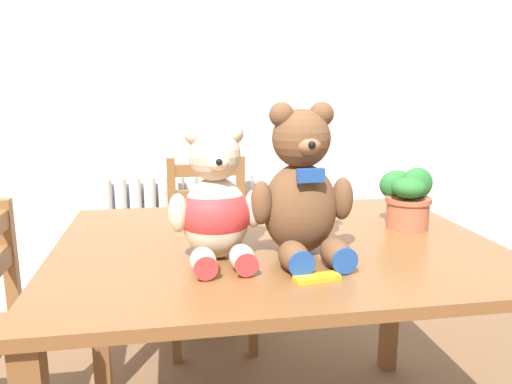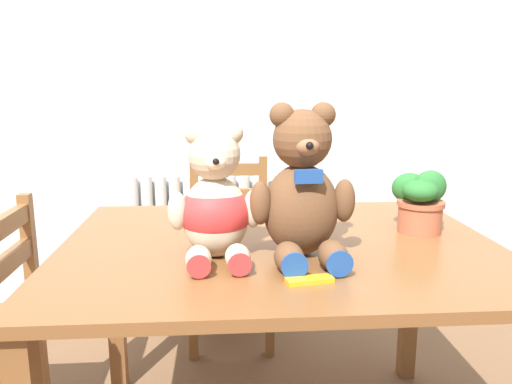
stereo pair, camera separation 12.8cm
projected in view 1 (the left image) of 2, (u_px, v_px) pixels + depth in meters
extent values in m
cube|color=silver|center=(227.00, 66.00, 2.57)|extent=(8.00, 0.04, 2.60)
cylinder|color=silver|center=(109.00, 249.00, 2.60)|extent=(0.06, 0.06, 0.74)
cylinder|color=silver|center=(124.00, 248.00, 2.61)|extent=(0.06, 0.06, 0.74)
cylinder|color=silver|center=(138.00, 247.00, 2.62)|extent=(0.06, 0.06, 0.74)
cylinder|color=silver|center=(152.00, 246.00, 2.63)|extent=(0.06, 0.06, 0.74)
cylinder|color=silver|center=(166.00, 246.00, 2.64)|extent=(0.06, 0.06, 0.74)
cylinder|color=silver|center=(180.00, 245.00, 2.66)|extent=(0.06, 0.06, 0.74)
cylinder|color=silver|center=(194.00, 244.00, 2.67)|extent=(0.06, 0.06, 0.74)
cylinder|color=silver|center=(208.00, 243.00, 2.68)|extent=(0.06, 0.06, 0.74)
cylinder|color=silver|center=(221.00, 243.00, 2.69)|extent=(0.06, 0.06, 0.74)
cylinder|color=silver|center=(235.00, 242.00, 2.70)|extent=(0.06, 0.06, 0.74)
cylinder|color=silver|center=(248.00, 241.00, 2.72)|extent=(0.06, 0.06, 0.74)
cube|color=silver|center=(182.00, 306.00, 2.73)|extent=(0.80, 0.10, 0.04)
cube|color=brown|center=(276.00, 246.00, 1.49)|extent=(1.29, 0.99, 0.03)
cube|color=brown|center=(99.00, 311.00, 1.90)|extent=(0.06, 0.06, 0.71)
cube|color=brown|center=(391.00, 290.00, 2.09)|extent=(0.06, 0.06, 0.71)
cube|color=brown|center=(211.00, 256.00, 2.33)|extent=(0.38, 0.42, 0.03)
cube|color=brown|center=(253.00, 314.00, 2.23)|extent=(0.04, 0.04, 0.40)
cube|color=brown|center=(176.00, 320.00, 2.17)|extent=(0.04, 0.04, 0.40)
cube|color=brown|center=(241.00, 240.00, 2.54)|extent=(0.04, 0.04, 0.86)
cube|color=brown|center=(173.00, 243.00, 2.48)|extent=(0.04, 0.04, 0.86)
cube|color=brown|center=(206.00, 170.00, 2.44)|extent=(0.30, 0.03, 0.06)
cube|color=brown|center=(207.00, 196.00, 2.46)|extent=(0.30, 0.03, 0.06)
cube|color=brown|center=(17.00, 319.00, 1.70)|extent=(0.04, 0.04, 0.84)
ellipsoid|color=beige|center=(216.00, 218.00, 1.33)|extent=(0.19, 0.16, 0.22)
sphere|color=beige|center=(214.00, 155.00, 1.30)|extent=(0.14, 0.14, 0.14)
sphere|color=beige|center=(233.00, 134.00, 1.30)|extent=(0.06, 0.06, 0.06)
sphere|color=beige|center=(195.00, 134.00, 1.27)|extent=(0.06, 0.06, 0.06)
ellipsoid|color=white|center=(218.00, 162.00, 1.25)|extent=(0.06, 0.06, 0.04)
sphere|color=black|center=(219.00, 162.00, 1.23)|extent=(0.02, 0.02, 0.02)
ellipsoid|color=beige|center=(254.00, 209.00, 1.33)|extent=(0.05, 0.05, 0.10)
ellipsoid|color=beige|center=(178.00, 213.00, 1.29)|extent=(0.05, 0.05, 0.10)
ellipsoid|color=beige|center=(242.00, 258.00, 1.25)|extent=(0.07, 0.11, 0.07)
cylinder|color=red|center=(247.00, 265.00, 1.20)|extent=(0.06, 0.01, 0.06)
ellipsoid|color=beige|center=(203.00, 261.00, 1.23)|extent=(0.07, 0.11, 0.07)
cylinder|color=red|center=(206.00, 269.00, 1.18)|extent=(0.06, 0.01, 0.06)
ellipsoid|color=red|center=(216.00, 214.00, 1.33)|extent=(0.20, 0.18, 0.16)
ellipsoid|color=brown|center=(300.00, 209.00, 1.37)|extent=(0.21, 0.18, 0.25)
sphere|color=brown|center=(301.00, 138.00, 1.33)|extent=(0.16, 0.16, 0.16)
sphere|color=brown|center=(321.00, 114.00, 1.33)|extent=(0.07, 0.07, 0.07)
sphere|color=brown|center=(282.00, 115.00, 1.30)|extent=(0.07, 0.07, 0.07)
ellipsoid|color=#8C5F3F|center=(308.00, 145.00, 1.27)|extent=(0.07, 0.06, 0.05)
sphere|color=black|center=(312.00, 145.00, 1.25)|extent=(0.02, 0.02, 0.02)
ellipsoid|color=brown|center=(342.00, 199.00, 1.37)|extent=(0.06, 0.06, 0.12)
ellipsoid|color=brown|center=(261.00, 203.00, 1.32)|extent=(0.06, 0.06, 0.12)
ellipsoid|color=brown|center=(336.00, 253.00, 1.27)|extent=(0.08, 0.13, 0.07)
cylinder|color=#1E4793|center=(345.00, 261.00, 1.22)|extent=(0.07, 0.01, 0.07)
ellipsoid|color=brown|center=(294.00, 256.00, 1.25)|extent=(0.08, 0.13, 0.07)
cylinder|color=#1E4793|center=(301.00, 265.00, 1.19)|extent=(0.07, 0.01, 0.07)
cube|color=#1E4793|center=(311.00, 175.00, 1.27)|extent=(0.07, 0.02, 0.03)
cylinder|color=#B25B3D|center=(408.00, 212.00, 1.63)|extent=(0.14, 0.14, 0.10)
cylinder|color=#B25B3D|center=(408.00, 200.00, 1.62)|extent=(0.15, 0.15, 0.02)
ellipsoid|color=#286B2D|center=(417.00, 183.00, 1.61)|extent=(0.10, 0.07, 0.10)
ellipsoid|color=#286B2D|center=(396.00, 185.00, 1.66)|extent=(0.11, 0.08, 0.10)
ellipsoid|color=#286B2D|center=(409.00, 188.00, 1.57)|extent=(0.11, 0.10, 0.07)
cube|color=gold|center=(317.00, 278.00, 1.19)|extent=(0.12, 0.06, 0.01)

